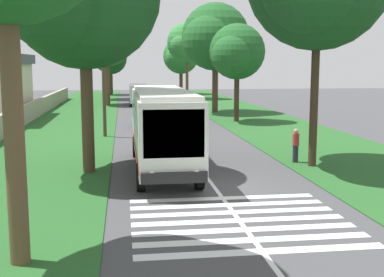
{
  "coord_description": "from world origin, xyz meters",
  "views": [
    {
      "loc": [
        -19.2,
        3.56,
        4.89
      ],
      "look_at": [
        2.95,
        0.54,
        1.6
      ],
      "focal_mm": 47.24,
      "sensor_mm": 36.0,
      "label": 1
    }
  ],
  "objects_px": {
    "roadside_tree_right_2": "(186,44)",
    "roadside_tree_right_3": "(180,57)",
    "roadside_tree_left_2": "(105,40)",
    "roadside_tree_right_0": "(235,53)",
    "trailing_minibus_0": "(139,93)",
    "utility_pole": "(103,68)",
    "trailing_car_1": "(177,108)",
    "roadside_tree_left_0": "(110,59)",
    "pedestrian": "(296,145)",
    "coach_bus": "(162,124)",
    "trailing_car_0": "(146,118)",
    "roadside_tree_left_3": "(105,45)",
    "roadside_tree_right_4": "(213,39)"
  },
  "relations": [
    {
      "from": "roadside_tree_left_2",
      "to": "roadside_tree_right_4",
      "type": "distance_m",
      "value": 16.12
    },
    {
      "from": "roadside_tree_right_2",
      "to": "trailing_car_1",
      "type": "bearing_deg",
      "value": 170.52
    },
    {
      "from": "coach_bus",
      "to": "roadside_tree_right_2",
      "type": "height_order",
      "value": "roadside_tree_right_2"
    },
    {
      "from": "trailing_car_0",
      "to": "roadside_tree_right_4",
      "type": "xyz_separation_m",
      "value": [
        10.97,
        -7.27,
        6.76
      ]
    },
    {
      "from": "coach_bus",
      "to": "roadside_tree_left_0",
      "type": "distance_m",
      "value": 60.0
    },
    {
      "from": "trailing_minibus_0",
      "to": "roadside_tree_right_0",
      "type": "relative_size",
      "value": 0.72
    },
    {
      "from": "trailing_car_0",
      "to": "trailing_minibus_0",
      "type": "relative_size",
      "value": 0.72
    },
    {
      "from": "roadside_tree_left_3",
      "to": "roadside_tree_left_2",
      "type": "bearing_deg",
      "value": -177.82
    },
    {
      "from": "trailing_car_1",
      "to": "roadside_tree_right_2",
      "type": "height_order",
      "value": "roadside_tree_right_2"
    },
    {
      "from": "trailing_car_1",
      "to": "roadside_tree_right_3",
      "type": "relative_size",
      "value": 0.47
    },
    {
      "from": "roadside_tree_right_0",
      "to": "pedestrian",
      "type": "distance_m",
      "value": 18.97
    },
    {
      "from": "roadside_tree_left_3",
      "to": "roadside_tree_right_3",
      "type": "xyz_separation_m",
      "value": [
        10.64,
        -11.72,
        -1.48
      ]
    },
    {
      "from": "trailing_car_1",
      "to": "trailing_minibus_0",
      "type": "height_order",
      "value": "trailing_minibus_0"
    },
    {
      "from": "roadside_tree_left_0",
      "to": "roadside_tree_right_2",
      "type": "bearing_deg",
      "value": -135.77
    },
    {
      "from": "trailing_minibus_0",
      "to": "utility_pole",
      "type": "bearing_deg",
      "value": 173.22
    },
    {
      "from": "pedestrian",
      "to": "trailing_car_0",
      "type": "bearing_deg",
      "value": 22.9
    },
    {
      "from": "roadside_tree_left_2",
      "to": "utility_pole",
      "type": "relative_size",
      "value": 1.25
    },
    {
      "from": "roadside_tree_right_3",
      "to": "roadside_tree_left_2",
      "type": "bearing_deg",
      "value": 151.35
    },
    {
      "from": "roadside_tree_right_4",
      "to": "pedestrian",
      "type": "distance_m",
      "value": 27.59
    },
    {
      "from": "trailing_minibus_0",
      "to": "roadside_tree_right_4",
      "type": "height_order",
      "value": "roadside_tree_right_4"
    },
    {
      "from": "trailing_car_1",
      "to": "trailing_minibus_0",
      "type": "distance_m",
      "value": 12.08
    },
    {
      "from": "trailing_minibus_0",
      "to": "roadside_tree_right_0",
      "type": "xyz_separation_m",
      "value": [
        -18.53,
        -7.6,
        4.27
      ]
    },
    {
      "from": "coach_bus",
      "to": "roadside_tree_right_0",
      "type": "xyz_separation_m",
      "value": [
        19.0,
        -7.69,
        3.67
      ]
    },
    {
      "from": "trailing_car_0",
      "to": "pedestrian",
      "type": "bearing_deg",
      "value": -157.1
    },
    {
      "from": "utility_pole",
      "to": "trailing_car_1",
      "type": "bearing_deg",
      "value": -23.69
    },
    {
      "from": "roadside_tree_right_2",
      "to": "utility_pole",
      "type": "relative_size",
      "value": 1.19
    },
    {
      "from": "roadside_tree_right_3",
      "to": "pedestrian",
      "type": "relative_size",
      "value": 5.42
    },
    {
      "from": "coach_bus",
      "to": "pedestrian",
      "type": "height_order",
      "value": "coach_bus"
    },
    {
      "from": "trailing_car_1",
      "to": "roadside_tree_left_0",
      "type": "relative_size",
      "value": 0.51
    },
    {
      "from": "utility_pole",
      "to": "trailing_minibus_0",
      "type": "bearing_deg",
      "value": -6.78
    },
    {
      "from": "roadside_tree_right_2",
      "to": "roadside_tree_right_3",
      "type": "bearing_deg",
      "value": -2.11
    },
    {
      "from": "roadside_tree_left_2",
      "to": "roadside_tree_left_0",
      "type": "bearing_deg",
      "value": 0.09
    },
    {
      "from": "roadside_tree_left_0",
      "to": "roadside_tree_right_4",
      "type": "relative_size",
      "value": 0.76
    },
    {
      "from": "trailing_car_0",
      "to": "roadside_tree_left_3",
      "type": "relative_size",
      "value": 0.4
    },
    {
      "from": "trailing_car_1",
      "to": "roadside_tree_left_2",
      "type": "height_order",
      "value": "roadside_tree_left_2"
    },
    {
      "from": "roadside_tree_left_3",
      "to": "utility_pole",
      "type": "relative_size",
      "value": 1.19
    },
    {
      "from": "roadside_tree_right_4",
      "to": "trailing_minibus_0",
      "type": "bearing_deg",
      "value": 35.72
    },
    {
      "from": "trailing_minibus_0",
      "to": "roadside_tree_right_4",
      "type": "bearing_deg",
      "value": -144.28
    },
    {
      "from": "roadside_tree_left_3",
      "to": "utility_pole",
      "type": "bearing_deg",
      "value": -178.36
    },
    {
      "from": "roadside_tree_left_3",
      "to": "roadside_tree_right_0",
      "type": "height_order",
      "value": "roadside_tree_left_3"
    },
    {
      "from": "roadside_tree_left_2",
      "to": "roadside_tree_right_0",
      "type": "distance_m",
      "value": 23.34
    },
    {
      "from": "trailing_minibus_0",
      "to": "roadside_tree_left_2",
      "type": "distance_m",
      "value": 7.54
    },
    {
      "from": "roadside_tree_left_0",
      "to": "roadside_tree_right_2",
      "type": "height_order",
      "value": "roadside_tree_right_2"
    },
    {
      "from": "roadside_tree_right_4",
      "to": "coach_bus",
      "type": "bearing_deg",
      "value": 165.15
    },
    {
      "from": "trailing_car_0",
      "to": "utility_pole",
      "type": "xyz_separation_m",
      "value": [
        -5.27,
        3.06,
        4.01
      ]
    },
    {
      "from": "coach_bus",
      "to": "roadside_tree_right_0",
      "type": "bearing_deg",
      "value": -22.04
    },
    {
      "from": "roadside_tree_left_2",
      "to": "utility_pole",
      "type": "xyz_separation_m",
      "value": [
        -27.98,
        -0.71,
        -3.13
      ]
    },
    {
      "from": "coach_bus",
      "to": "roadside_tree_right_2",
      "type": "bearing_deg",
      "value": -8.41
    },
    {
      "from": "trailing_minibus_0",
      "to": "pedestrian",
      "type": "xyz_separation_m",
      "value": [
        -36.82,
        -6.63,
        -0.64
      ]
    },
    {
      "from": "trailing_car_1",
      "to": "roadside_tree_right_2",
      "type": "xyz_separation_m",
      "value": [
        22.58,
        -3.77,
        7.09
      ]
    }
  ]
}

